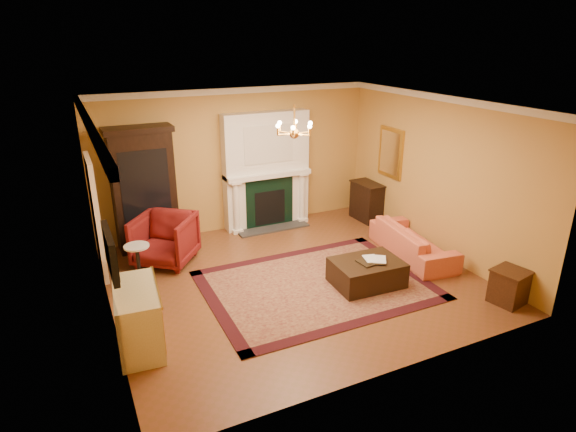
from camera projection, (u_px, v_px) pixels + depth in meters
floor at (294, 279)px, 8.40m from camera, size 6.00×5.50×0.02m
ceiling at (294, 104)px, 7.33m from camera, size 6.00×5.50×0.02m
wall_back at (237, 160)px, 10.20m from camera, size 6.00×0.02×3.00m
wall_front at (399, 266)px, 5.53m from camera, size 6.00×0.02×3.00m
wall_left at (99, 227)px, 6.66m from camera, size 0.02×5.50×3.00m
wall_right at (437, 176)px, 9.07m from camera, size 0.02×5.50×3.00m
fireplace at (267, 173)px, 10.39m from camera, size 1.90×0.70×2.50m
crown_molding at (270, 101)px, 8.16m from camera, size 6.00×5.50×0.12m
doorway at (97, 217)px, 8.28m from camera, size 0.08×1.05×2.10m
tv_panel at (110, 252)px, 6.23m from camera, size 0.09×0.95×0.58m
gilt_mirror at (391, 153)px, 10.19m from camera, size 0.06×0.76×1.05m
chandelier at (294, 130)px, 7.47m from camera, size 0.63×0.55×0.53m
oriental_rug at (316, 285)px, 8.17m from camera, size 3.70×2.78×0.01m
china_cabinet at (144, 192)px, 9.29m from camera, size 1.17×0.55×2.31m
wingback_armchair at (164, 237)px, 8.82m from camera, size 1.35×1.34×1.02m
pedestal_table at (138, 262)px, 8.04m from camera, size 0.41×0.41×0.74m
commode at (138, 318)px, 6.46m from camera, size 0.64×1.20×0.86m
coral_sofa at (413, 236)px, 9.14m from camera, size 0.84×2.09×0.80m
end_table at (509, 287)px, 7.57m from camera, size 0.54×0.54×0.53m
console_table at (367, 202)px, 10.96m from camera, size 0.46×0.77×0.84m
leather_ottoman at (367, 272)px, 8.13m from camera, size 1.17×0.88×0.42m
ottoman_tray at (370, 261)px, 8.01m from camera, size 0.42×0.34×0.03m
book_a at (365, 252)px, 7.97m from camera, size 0.22×0.08×0.30m
book_b at (372, 251)px, 7.98m from camera, size 0.20×0.15×0.32m
topiary_left at (239, 163)px, 9.99m from camera, size 0.18×0.18×0.48m
topiary_right at (297, 157)px, 10.54m from camera, size 0.17×0.17×0.46m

